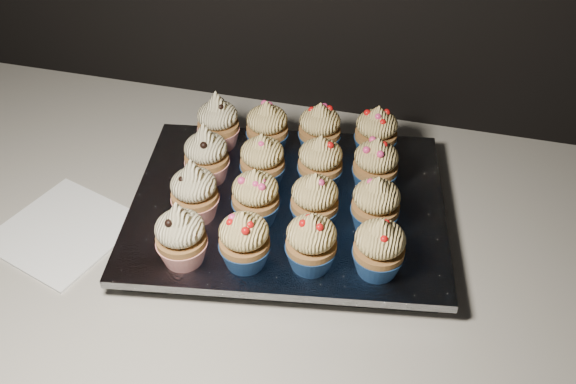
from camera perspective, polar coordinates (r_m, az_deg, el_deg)
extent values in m
cube|color=beige|center=(0.89, 4.60, -4.88)|extent=(2.44, 0.64, 0.04)
cube|color=white|center=(0.93, -19.31, -3.28)|extent=(0.20, 0.20, 0.00)
cube|color=black|center=(0.89, 0.00, -1.89)|extent=(0.44, 0.36, 0.02)
cube|color=silver|center=(0.88, 0.00, -1.08)|extent=(0.47, 0.40, 0.01)
cone|color=red|center=(0.80, -9.31, -5.15)|extent=(0.06, 0.06, 0.03)
ellipsoid|color=beige|center=(0.77, -9.61, -3.19)|extent=(0.06, 0.06, 0.04)
cone|color=beige|center=(0.75, -9.85, -1.66)|extent=(0.03, 0.03, 0.03)
cone|color=navy|center=(0.79, -3.82, -5.48)|extent=(0.06, 0.06, 0.03)
ellipsoid|color=#F8D37D|center=(0.76, -3.95, -3.50)|extent=(0.06, 0.06, 0.04)
cone|color=#F8D37D|center=(0.74, -4.03, -2.23)|extent=(0.03, 0.03, 0.02)
cone|color=navy|center=(0.78, 2.04, -5.70)|extent=(0.06, 0.06, 0.03)
ellipsoid|color=#F8D37D|center=(0.76, 2.11, -3.72)|extent=(0.06, 0.06, 0.04)
cone|color=#F8D37D|center=(0.74, 2.15, -2.45)|extent=(0.03, 0.03, 0.02)
cone|color=navy|center=(0.78, 7.95, -6.11)|extent=(0.06, 0.06, 0.03)
ellipsoid|color=#F8D37D|center=(0.76, 8.21, -4.15)|extent=(0.06, 0.06, 0.04)
cone|color=#F8D37D|center=(0.74, 8.38, -2.89)|extent=(0.03, 0.03, 0.02)
cone|color=red|center=(0.86, -8.16, -1.28)|extent=(0.06, 0.06, 0.03)
ellipsoid|color=beige|center=(0.83, -8.41, 0.66)|extent=(0.06, 0.06, 0.04)
cone|color=beige|center=(0.81, -8.60, 2.17)|extent=(0.03, 0.03, 0.03)
cone|color=navy|center=(0.84, -2.85, -1.63)|extent=(0.06, 0.06, 0.03)
ellipsoid|color=#F8D37D|center=(0.82, -2.93, 0.33)|extent=(0.06, 0.06, 0.04)
cone|color=#F8D37D|center=(0.80, -2.99, 1.58)|extent=(0.03, 0.03, 0.02)
cone|color=navy|center=(0.84, 2.34, -2.00)|extent=(0.06, 0.06, 0.03)
ellipsoid|color=#F8D37D|center=(0.81, 2.41, -0.04)|extent=(0.06, 0.06, 0.04)
cone|color=#F8D37D|center=(0.80, 2.46, 1.22)|extent=(0.03, 0.03, 0.02)
cone|color=navy|center=(0.84, 7.66, -2.32)|extent=(0.06, 0.06, 0.03)
ellipsoid|color=#F8D37D|center=(0.81, 7.89, -0.36)|extent=(0.06, 0.06, 0.04)
cone|color=#F8D37D|center=(0.80, 8.04, 0.88)|extent=(0.03, 0.03, 0.02)
cone|color=red|center=(0.91, -7.13, 2.01)|extent=(0.06, 0.06, 0.03)
ellipsoid|color=beige|center=(0.89, -7.33, 3.91)|extent=(0.06, 0.06, 0.04)
cone|color=beige|center=(0.87, -7.49, 5.38)|extent=(0.03, 0.03, 0.03)
cone|color=navy|center=(0.90, -2.25, 1.61)|extent=(0.06, 0.06, 0.03)
ellipsoid|color=#F8D37D|center=(0.87, -2.31, 3.53)|extent=(0.06, 0.06, 0.04)
cone|color=#F8D37D|center=(0.86, -2.35, 4.75)|extent=(0.03, 0.03, 0.02)
cone|color=navy|center=(0.90, 2.83, 1.44)|extent=(0.06, 0.06, 0.03)
ellipsoid|color=#F8D37D|center=(0.87, 2.92, 3.37)|extent=(0.06, 0.06, 0.04)
cone|color=#F8D37D|center=(0.86, 2.97, 4.58)|extent=(0.03, 0.03, 0.02)
cone|color=navy|center=(0.90, 7.66, 1.21)|extent=(0.06, 0.06, 0.03)
ellipsoid|color=#F8D37D|center=(0.87, 7.87, 3.13)|extent=(0.06, 0.06, 0.04)
cone|color=#F8D37D|center=(0.86, 8.01, 4.34)|extent=(0.03, 0.03, 0.02)
cone|color=red|center=(0.97, -6.14, 4.95)|extent=(0.06, 0.06, 0.03)
ellipsoid|color=beige|center=(0.95, -6.30, 6.80)|extent=(0.06, 0.06, 0.04)
cone|color=beige|center=(0.94, -6.42, 8.21)|extent=(0.03, 0.03, 0.03)
cone|color=navy|center=(0.96, -1.83, 4.59)|extent=(0.06, 0.06, 0.03)
ellipsoid|color=#F8D37D|center=(0.94, -1.88, 6.46)|extent=(0.06, 0.06, 0.04)
cone|color=#F8D37D|center=(0.93, -1.91, 7.63)|extent=(0.03, 0.03, 0.02)
cone|color=navy|center=(0.96, 2.79, 4.44)|extent=(0.06, 0.06, 0.03)
ellipsoid|color=#F8D37D|center=(0.94, 2.86, 6.31)|extent=(0.06, 0.06, 0.04)
cone|color=#F8D37D|center=(0.92, 2.91, 7.48)|extent=(0.03, 0.03, 0.02)
cone|color=navy|center=(0.96, 7.72, 4.12)|extent=(0.06, 0.06, 0.03)
ellipsoid|color=#F8D37D|center=(0.94, 7.92, 5.98)|extent=(0.06, 0.06, 0.04)
cone|color=#F8D37D|center=(0.92, 8.05, 7.15)|extent=(0.03, 0.03, 0.02)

